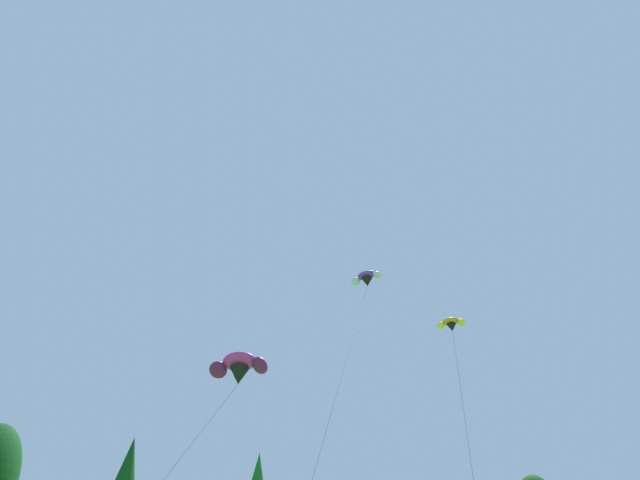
% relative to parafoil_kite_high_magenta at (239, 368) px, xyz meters
% --- Properties ---
extents(parafoil_kite_high_magenta, '(5.93, 10.15, 11.06)m').
position_rel_parafoil_kite_high_magenta_xyz_m(parafoil_kite_high_magenta, '(0.00, 0.00, 0.00)').
color(parafoil_kite_high_magenta, '#D12893').
extents(parafoil_kite_mid_purple, '(11.41, 20.55, 23.71)m').
position_rel_parafoil_kite_high_magenta_xyz_m(parafoil_kite_mid_purple, '(10.87, 8.27, 12.45)').
color(parafoil_kite_mid_purple, purple).
extents(parafoil_kite_far_orange, '(6.81, 9.89, 15.22)m').
position_rel_parafoil_kite_high_magenta_xyz_m(parafoil_kite_far_orange, '(14.06, 0.79, 4.64)').
color(parafoil_kite_far_orange, orange).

